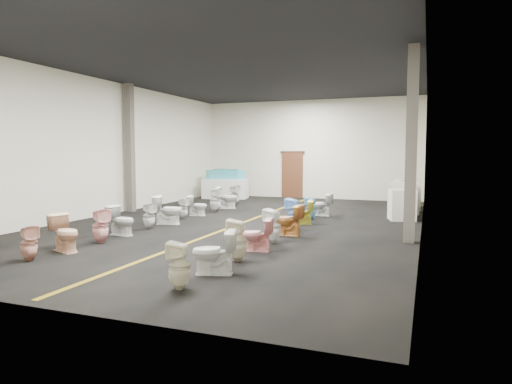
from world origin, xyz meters
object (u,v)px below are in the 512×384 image
toilet_right_0 (179,265)px  toilet_right_9 (321,205)px  appliance_crate_c (405,199)px  appliance_crate_a (402,205)px  toilet_left_7 (183,208)px  toilet_right_6 (294,214)px  toilet_left_3 (101,226)px  toilet_right_1 (214,252)px  toilet_right_3 (256,235)px  toilet_right_4 (273,226)px  appliance_crate_d (407,193)px  toilet_left_10 (227,198)px  toilet_right_5 (287,220)px  bathtub (225,175)px  display_table (226,189)px  toilet_right_7 (301,212)px  toilet_left_11 (234,195)px  toilet_right_8 (311,208)px  toilet_left_2 (65,233)px  toilet_left_8 (197,206)px  toilet_left_4 (122,220)px  toilet_right_2 (237,240)px  toilet_left_9 (215,200)px  toilet_left_5 (149,216)px  toilet_left_6 (168,210)px  appliance_crate_b (404,199)px  toilet_left_1 (29,243)px

toilet_right_0 → toilet_right_9: 8.86m
appliance_crate_c → appliance_crate_a: bearing=-90.0°
toilet_left_7 → toilet_right_6: (3.78, -0.59, 0.08)m
toilet_left_3 → toilet_right_1: toilet_left_3 is taller
appliance_crate_a → appliance_crate_c: appliance_crate_a is taller
appliance_crate_c → toilet_right_3: 8.50m
toilet_right_4 → toilet_right_9: toilet_right_4 is taller
appliance_crate_d → toilet_left_10: appliance_crate_d is taller
toilet_left_7 → toilet_right_5: 4.21m
bathtub → appliance_crate_c: bathtub is taller
toilet_right_3 → toilet_right_4: bearing=167.2°
toilet_right_3 → display_table: bearing=-162.1°
toilet_right_7 → toilet_left_7: bearing=-103.1°
toilet_left_11 → toilet_right_8: bearing=-111.9°
toilet_left_2 → toilet_right_9: size_ratio=1.07×
toilet_right_6 → toilet_left_8: bearing=-100.8°
toilet_left_4 → toilet_right_8: 5.83m
toilet_right_5 → toilet_left_2: bearing=-42.9°
appliance_crate_c → toilet_right_8: size_ratio=1.28×
appliance_crate_d → toilet_right_2: (-2.64, -10.44, -0.13)m
toilet_left_9 → toilet_right_8: bearing=-99.4°
appliance_crate_c → toilet_left_4: size_ratio=1.19×
toilet_left_7 → toilet_left_3: bearing=-178.9°
toilet_left_11 → toilet_right_7: size_ratio=1.17×
toilet_left_5 → toilet_right_7: bearing=-42.1°
toilet_right_0 → toilet_right_8: (0.09, 7.94, -0.02)m
bathtub → toilet_left_4: size_ratio=2.46×
appliance_crate_a → toilet_left_11: 6.61m
toilet_left_6 → toilet_left_5: bearing=162.9°
toilet_left_3 → toilet_left_10: toilet_left_10 is taller
appliance_crate_a → appliance_crate_b: size_ratio=0.85×
toilet_left_11 → toilet_right_4: (3.80, -6.54, -0.01)m
toilet_right_0 → toilet_right_1: toilet_right_1 is taller
toilet_right_3 → toilet_right_8: 4.99m
toilet_left_1 → toilet_right_3: size_ratio=0.99×
toilet_right_2 → toilet_right_3: 1.00m
toilet_left_7 → toilet_right_6: toilet_right_6 is taller
toilet_left_7 → toilet_left_9: bearing=-6.8°
toilet_left_4 → toilet_right_4: (3.90, 0.38, 0.02)m
toilet_left_6 → toilet_right_5: (3.79, -0.53, -0.03)m
toilet_left_10 → toilet_right_7: size_ratio=1.17×
toilet_left_1 → toilet_left_10: bearing=19.5°
toilet_left_10 → toilet_right_5: (3.77, -4.62, -0.02)m
appliance_crate_b → toilet_left_10: size_ratio=1.35×
toilet_left_11 → toilet_right_7: 5.15m
toilet_left_2 → toilet_right_1: toilet_left_2 is taller
toilet_left_4 → toilet_left_7: bearing=6.5°
toilet_right_0 → toilet_right_4: toilet_right_4 is taller
toilet_left_9 → toilet_left_10: 1.09m
appliance_crate_a → toilet_left_2: size_ratio=1.20×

